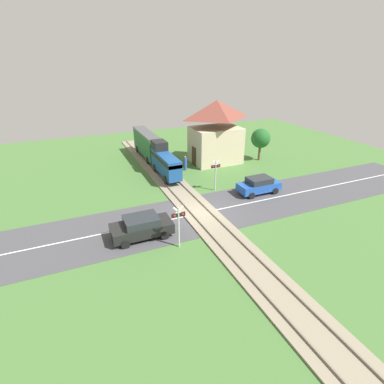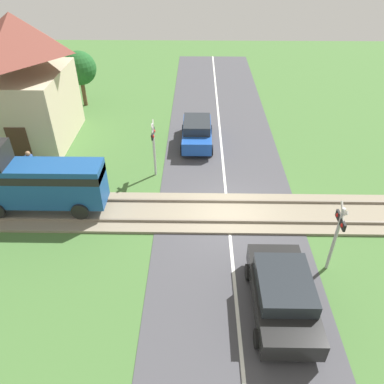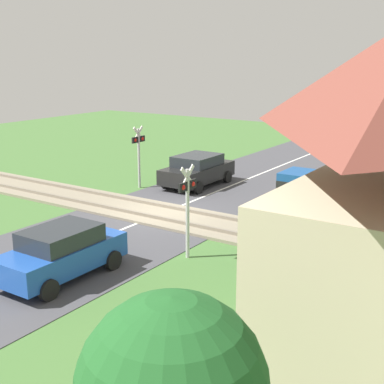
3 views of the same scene
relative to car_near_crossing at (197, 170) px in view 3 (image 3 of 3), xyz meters
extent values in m
plane|color=#426B33|center=(5.06, 1.44, -0.81)|extent=(60.00, 60.00, 0.00)
cube|color=#424247|center=(5.06, 1.44, -0.80)|extent=(48.00, 6.40, 0.02)
cube|color=silver|center=(5.06, 1.44, -0.78)|extent=(48.00, 0.12, 0.00)
cube|color=gray|center=(5.06, 1.44, -0.75)|extent=(2.80, 48.00, 0.12)
cube|color=slate|center=(4.34, 1.44, -0.63)|extent=(0.10, 48.00, 0.12)
cube|color=slate|center=(5.78, 1.44, -0.63)|extent=(0.10, 48.00, 0.12)
cube|color=navy|center=(5.06, 9.66, 0.76)|extent=(1.35, 5.65, 1.90)
cube|color=black|center=(5.06, 9.66, 1.29)|extent=(1.37, 5.65, 0.36)
cylinder|color=black|center=(4.34, 7.85, -0.19)|extent=(0.14, 0.76, 0.76)
cylinder|color=black|center=(5.78, 7.85, -0.19)|extent=(0.14, 0.76, 0.76)
cube|color=black|center=(0.00, 0.00, -0.14)|extent=(4.14, 1.88, 0.72)
cube|color=#23282D|center=(0.00, 0.00, 0.47)|extent=(2.28, 1.73, 0.51)
cylinder|color=black|center=(1.34, 0.94, -0.51)|extent=(0.60, 0.18, 0.60)
cylinder|color=black|center=(1.34, -0.94, -0.51)|extent=(0.60, 0.18, 0.60)
cylinder|color=black|center=(-1.34, 0.94, -0.51)|extent=(0.60, 0.18, 0.60)
cylinder|color=black|center=(-1.34, -0.94, -0.51)|extent=(0.60, 0.18, 0.60)
cube|color=#1E4CA8|center=(11.55, 2.88, -0.15)|extent=(3.86, 1.64, 0.71)
cube|color=#23282D|center=(11.55, 2.88, 0.46)|extent=(2.12, 1.51, 0.50)
cylinder|color=black|center=(10.30, 2.06, -0.51)|extent=(0.60, 0.18, 0.60)
cylinder|color=black|center=(10.30, 3.70, -0.51)|extent=(0.60, 0.18, 0.60)
cylinder|color=black|center=(12.80, 2.06, -0.51)|extent=(0.60, 0.18, 0.60)
cylinder|color=black|center=(12.80, 3.70, -0.51)|extent=(0.60, 0.18, 0.60)
cylinder|color=#B7B7B7|center=(1.90, -2.12, 0.64)|extent=(0.12, 0.12, 2.88)
cube|color=black|center=(1.90, -2.12, 1.56)|extent=(0.90, 0.08, 0.28)
sphere|color=red|center=(1.63, -2.12, 1.56)|extent=(0.18, 0.18, 0.18)
sphere|color=red|center=(2.17, -2.12, 1.56)|extent=(0.18, 0.18, 0.18)
cube|color=silver|center=(1.90, -2.12, 1.83)|extent=(0.72, 0.04, 0.72)
cube|color=silver|center=(1.90, -2.12, 1.83)|extent=(0.72, 0.04, 0.72)
cylinder|color=#B7B7B7|center=(8.22, 5.00, 0.64)|extent=(0.12, 0.12, 2.88)
cube|color=black|center=(8.22, 5.00, 1.56)|extent=(0.90, 0.08, 0.28)
sphere|color=red|center=(8.49, 5.00, 1.56)|extent=(0.18, 0.18, 0.18)
sphere|color=red|center=(7.95, 5.00, 1.56)|extent=(0.18, 0.18, 0.18)
cube|color=silver|center=(8.22, 5.00, 1.83)|extent=(0.72, 0.04, 0.72)
cube|color=silver|center=(8.22, 5.00, 1.83)|extent=(0.72, 0.04, 0.72)
camera|label=1|loc=(-3.82, -17.46, 10.56)|focal=28.00mm
camera|label=2|loc=(-8.00, 2.84, 9.91)|focal=35.00mm
camera|label=3|loc=(21.46, 13.98, 5.49)|focal=50.00mm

